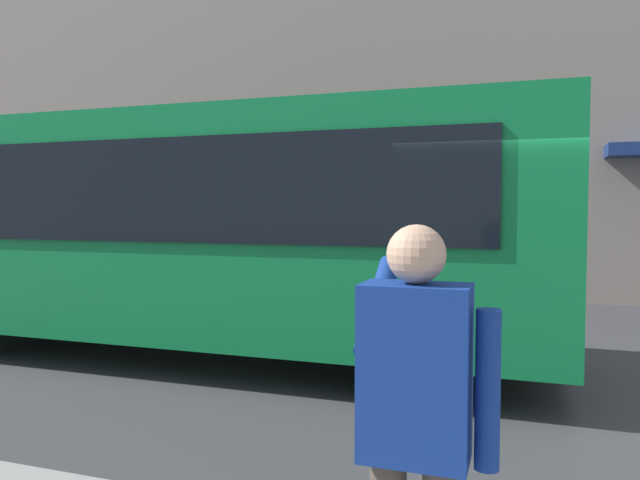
# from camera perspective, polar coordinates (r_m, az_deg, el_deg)

# --- Properties ---
(ground_plane) EXTENTS (60.00, 60.00, 0.00)m
(ground_plane) POSITION_cam_1_polar(r_m,az_deg,el_deg) (6.96, 19.29, -13.10)
(ground_plane) COLOR #38383A
(building_facade_far) EXTENTS (28.00, 1.55, 12.00)m
(building_facade_far) POSITION_cam_1_polar(r_m,az_deg,el_deg) (14.09, 19.67, 19.65)
(building_facade_far) COLOR gray
(building_facade_far) RESTS_ON ground_plane
(red_bus) EXTENTS (9.05, 2.54, 3.08)m
(red_bus) POSITION_cam_1_polar(r_m,az_deg,el_deg) (7.90, -11.89, 1.29)
(red_bus) COLOR #0F7238
(red_bus) RESTS_ON ground_plane
(pedestrian_photographer) EXTENTS (0.53, 0.52, 1.70)m
(pedestrian_photographer) POSITION_cam_1_polar(r_m,az_deg,el_deg) (2.38, 9.03, -15.82)
(pedestrian_photographer) COLOR #4C4238
(pedestrian_photographer) RESTS_ON sidewalk_curb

